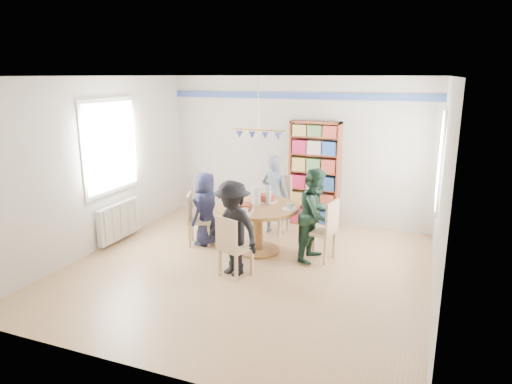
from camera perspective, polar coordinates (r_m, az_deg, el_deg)
The scene contains 14 objects.
ground at distance 6.68m, azimuth -1.26°, elevation -9.57°, with size 5.00×5.00×0.00m, color tan.
room_shell at distance 7.08m, azimuth -0.60°, elevation 5.77°, with size 5.00×5.00×5.00m.
radiator at distance 7.97m, azimuth -16.72°, elevation -3.47°, with size 0.12×1.00×0.60m.
dining_table at distance 7.12m, azimuth 0.22°, elevation -3.23°, with size 1.30×1.30×0.75m.
chair_left at distance 7.52m, azimuth -7.57°, elevation -3.06°, with size 0.49×0.49×0.85m.
chair_right at distance 6.87m, azimuth 8.61°, elevation -4.42°, with size 0.49×0.49×0.94m.
chair_far at distance 8.05m, azimuth 2.59°, elevation -1.10°, with size 0.50×0.50×1.02m.
chair_near at distance 6.24m, azimuth -3.03°, elevation -6.56°, with size 0.50×0.50×0.88m.
person_left at distance 7.47m, azimuth -6.28°, elevation -2.09°, with size 0.59×0.38×1.20m, color #181B36.
person_right at distance 6.84m, azimuth 7.49°, elevation -2.82°, with size 0.68×0.53×1.40m, color #1B3628.
person_far at distance 7.94m, azimuth 2.36°, elevation -0.31°, with size 0.51×0.33×1.39m, color gray.
person_near at distance 6.28m, azimuth -2.95°, elevation -4.58°, with size 0.87×0.50×1.34m, color black.
bookshelf at distance 8.40m, azimuth 7.30°, elevation 2.14°, with size 0.91×0.27×1.92m.
tableware at distance 7.07m, azimuth 0.09°, elevation -1.10°, with size 1.25×1.25×0.33m.
Camera 1 is at (2.35, -5.63, 2.72)m, focal length 32.00 mm.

